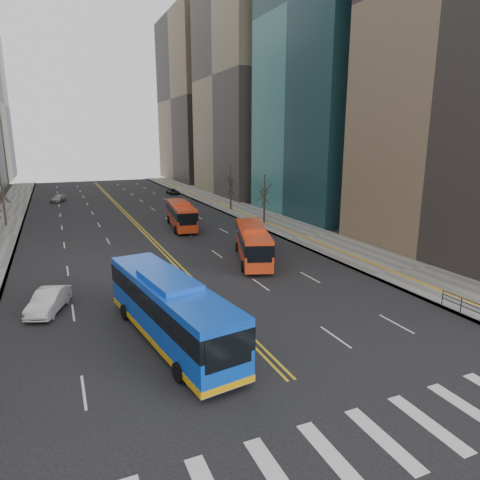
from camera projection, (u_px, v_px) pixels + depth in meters
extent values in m
plane|color=black|center=(358.00, 448.00, 16.18)|extent=(220.00, 220.00, 0.00)
cube|color=slate|center=(258.00, 216.00, 63.06)|extent=(7.00, 130.00, 0.15)
cube|color=silver|center=(276.00, 476.00, 14.81)|extent=(0.70, 4.00, 0.01)
cube|color=silver|center=(332.00, 457.00, 15.72)|extent=(0.70, 4.00, 0.01)
cube|color=silver|center=(383.00, 439.00, 16.63)|extent=(0.70, 4.00, 0.01)
cube|color=silver|center=(428.00, 423.00, 17.55)|extent=(0.70, 4.00, 0.01)
cube|color=silver|center=(469.00, 409.00, 18.46)|extent=(0.70, 4.00, 0.01)
cube|color=gold|center=(125.00, 214.00, 65.16)|extent=(0.15, 100.00, 0.01)
cube|color=gold|center=(128.00, 214.00, 65.31)|extent=(0.15, 100.00, 0.01)
cube|color=#327070|center=(349.00, 10.00, 60.59)|extent=(20.00, 22.00, 58.00)
cube|color=#83745A|center=(259.00, 78.00, 85.69)|extent=(20.00, 26.00, 46.00)
cube|color=brown|center=(203.00, 100.00, 114.32)|extent=(18.00, 30.00, 42.00)
cylinder|color=black|center=(461.00, 305.00, 28.24)|extent=(0.06, 0.06, 1.00)
cylinder|color=black|center=(442.00, 297.00, 29.58)|extent=(0.06, 0.06, 1.00)
cylinder|color=#2F231C|center=(5.00, 212.00, 55.93)|extent=(0.28, 0.28, 3.80)
cylinder|color=#2F231C|center=(264.00, 211.00, 57.63)|extent=(0.28, 0.28, 3.50)
cylinder|color=#2F231C|center=(231.00, 198.00, 68.30)|extent=(0.28, 0.28, 3.75)
cube|color=blue|center=(170.00, 309.00, 24.32)|extent=(4.67, 13.56, 3.20)
cube|color=black|center=(169.00, 299.00, 24.18)|extent=(4.74, 13.59, 1.13)
cube|color=blue|center=(169.00, 280.00, 23.92)|extent=(2.87, 4.93, 0.40)
cube|color=#DD9D0B|center=(171.00, 331.00, 24.65)|extent=(4.74, 13.59, 0.35)
cylinder|color=black|center=(179.00, 372.00, 20.43)|extent=(0.44, 1.03, 1.00)
cylinder|color=black|center=(229.00, 357.00, 21.85)|extent=(0.44, 1.03, 1.00)
cylinder|color=black|center=(125.00, 312.00, 27.47)|extent=(0.44, 1.03, 1.00)
cylinder|color=black|center=(165.00, 303.00, 28.88)|extent=(0.44, 1.03, 1.00)
cube|color=red|center=(253.00, 243.00, 40.33)|extent=(5.74, 10.88, 2.75)
cube|color=black|center=(253.00, 237.00, 40.20)|extent=(5.80, 10.91, 0.99)
cube|color=red|center=(253.00, 228.00, 39.99)|extent=(3.04, 4.16, 0.40)
cylinder|color=black|center=(243.00, 266.00, 37.22)|extent=(0.61, 1.04, 1.00)
cylinder|color=black|center=(271.00, 265.00, 37.41)|extent=(0.61, 1.04, 1.00)
cylinder|color=black|center=(237.00, 247.00, 43.83)|extent=(0.61, 1.04, 1.00)
cylinder|color=black|center=(261.00, 246.00, 44.02)|extent=(0.61, 1.04, 1.00)
cube|color=red|center=(181.00, 215.00, 55.04)|extent=(3.71, 10.88, 2.75)
cube|color=black|center=(181.00, 210.00, 54.91)|extent=(3.77, 10.91, 0.99)
cube|color=red|center=(181.00, 203.00, 54.69)|extent=(2.38, 3.94, 0.40)
cylinder|color=black|center=(176.00, 230.00, 51.81)|extent=(0.42, 1.03, 1.00)
cylinder|color=black|center=(195.00, 229.00, 52.48)|extent=(0.42, 1.03, 1.00)
cylinder|color=black|center=(169.00, 220.00, 58.18)|extent=(0.42, 1.03, 1.00)
cylinder|color=black|center=(186.00, 219.00, 58.84)|extent=(0.42, 1.03, 1.00)
imported|color=silver|center=(49.00, 301.00, 28.63)|extent=(3.10, 4.83, 1.50)
imported|color=black|center=(253.00, 236.00, 47.37)|extent=(3.22, 4.56, 1.44)
imported|color=gray|center=(58.00, 199.00, 77.02)|extent=(3.16, 4.66, 1.25)
imported|color=black|center=(173.00, 192.00, 87.60)|extent=(2.10, 4.12, 1.11)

